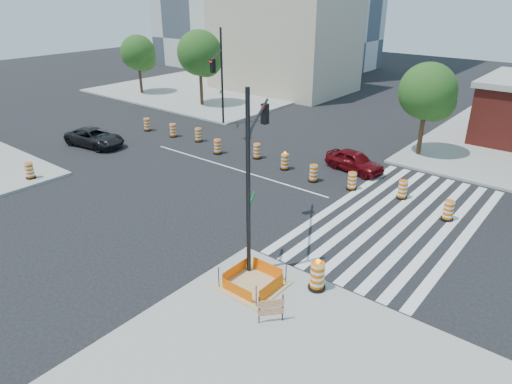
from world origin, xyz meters
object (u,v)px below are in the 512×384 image
red_coupe (354,161)px  signal_pole_se (254,156)px  signal_pole_nw (219,71)px  dark_suv (95,137)px

red_coupe → signal_pole_se: 12.20m
red_coupe → signal_pole_nw: size_ratio=0.50×
signal_pole_se → signal_pole_nw: 19.04m
dark_suv → signal_pole_nw: 10.51m
signal_pole_se → signal_pole_nw: size_ratio=0.97×
signal_pole_nw → signal_pole_se: bearing=11.5°
red_coupe → signal_pole_nw: 13.34m
signal_pole_nw → red_coupe: bearing=47.8°
signal_pole_se → signal_pole_nw: signal_pole_nw is taller
red_coupe → signal_pole_se: (1.35, -11.50, 3.85)m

